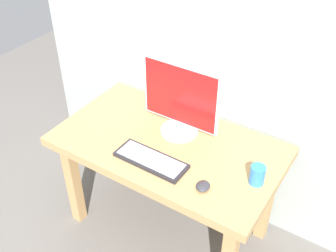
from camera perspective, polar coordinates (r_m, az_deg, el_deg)
ground_plane at (r=2.91m, az=0.01°, el=-13.55°), size 6.00×6.00×0.00m
desk at (r=2.45m, az=0.01°, el=-4.13°), size 1.32×0.74×0.74m
monitor at (r=2.34m, az=1.73°, el=3.66°), size 0.48×0.22×0.45m
keyboard_primary at (r=2.25m, az=-2.39°, el=-4.75°), size 0.41×0.16×0.02m
mouse at (r=2.11m, az=4.89°, el=-8.34°), size 0.07×0.09×0.03m
coffee_mug at (r=2.15m, az=12.30°, el=-6.65°), size 0.08×0.08×0.11m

